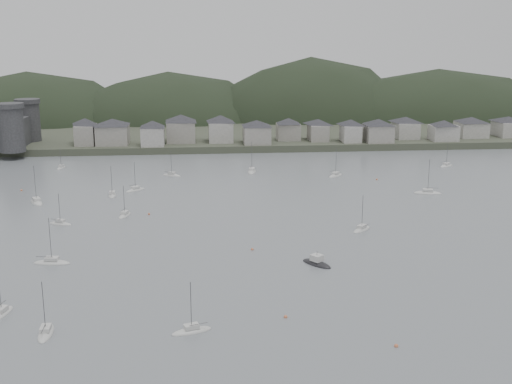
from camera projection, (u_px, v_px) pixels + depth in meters
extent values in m
plane|color=slate|center=(296.00, 326.00, 112.98)|extent=(900.00, 900.00, 0.00)
cube|color=#383D2D|center=(223.00, 115.00, 397.90)|extent=(900.00, 250.00, 3.00)
ellipsoid|color=black|center=(32.00, 142.00, 368.34)|extent=(138.98, 92.48, 81.13)
ellipsoid|color=black|center=(170.00, 140.00, 376.31)|extent=(132.08, 90.41, 79.74)
ellipsoid|color=black|center=(309.00, 142.00, 384.52)|extent=(133.88, 88.37, 101.41)
ellipsoid|color=black|center=(434.00, 138.00, 385.92)|extent=(165.81, 81.78, 82.55)
cylinder|color=#2E2E31|center=(12.00, 130.00, 262.33)|extent=(10.00, 10.00, 18.00)
cylinder|color=#2E2E31|center=(29.00, 122.00, 289.53)|extent=(10.00, 10.00, 17.00)
cube|color=#2E2E31|center=(21.00, 132.00, 276.58)|extent=(3.50, 30.00, 12.00)
cube|color=gray|center=(86.00, 135.00, 281.33)|extent=(8.34, 12.91, 8.59)
pyramid|color=#242429|center=(85.00, 122.00, 279.95)|extent=(15.78, 15.78, 3.01)
cube|color=gray|center=(113.00, 135.00, 281.80)|extent=(13.68, 13.35, 8.36)
pyramid|color=#242429|center=(112.00, 122.00, 280.45)|extent=(20.07, 20.07, 2.93)
cube|color=gray|center=(153.00, 136.00, 278.31)|extent=(9.78, 10.20, 8.08)
pyramid|color=#242429|center=(152.00, 124.00, 277.01)|extent=(14.83, 14.83, 2.83)
cube|color=gray|center=(181.00, 132.00, 288.59)|extent=(12.59, 13.33, 9.09)
pyramid|color=#242429|center=(181.00, 118.00, 287.13)|extent=(19.24, 19.24, 3.18)
cube|color=gray|center=(221.00, 132.00, 288.73)|extent=(10.74, 12.17, 8.87)
pyramid|color=#242429|center=(221.00, 119.00, 287.30)|extent=(17.01, 17.01, 3.10)
cube|color=gray|center=(257.00, 135.00, 283.93)|extent=(11.63, 12.09, 7.69)
pyramid|color=#242429|center=(257.00, 123.00, 282.70)|extent=(17.61, 17.61, 2.69)
cube|color=gray|center=(288.00, 132.00, 293.73)|extent=(10.37, 9.35, 7.44)
pyramid|color=#242429|center=(288.00, 121.00, 292.53)|extent=(14.65, 14.65, 2.60)
cube|color=gray|center=(318.00, 132.00, 292.64)|extent=(8.24, 12.20, 7.22)
pyramid|color=#242429|center=(318.00, 122.00, 291.48)|extent=(15.17, 15.17, 2.53)
cube|color=gray|center=(351.00, 133.00, 288.80)|extent=(8.06, 10.91, 7.46)
pyramid|color=#242429|center=(351.00, 122.00, 287.60)|extent=(14.08, 14.08, 2.61)
cube|color=gray|center=(378.00, 133.00, 288.45)|extent=(11.73, 11.78, 7.66)
pyramid|color=#242429|center=(379.00, 122.00, 287.22)|extent=(17.46, 17.46, 2.68)
cube|color=gray|center=(405.00, 130.00, 299.45)|extent=(10.19, 13.02, 7.33)
pyramid|color=#242429|center=(406.00, 119.00, 298.27)|extent=(17.23, 17.23, 2.57)
cube|color=gray|center=(443.00, 133.00, 292.30)|extent=(11.70, 9.81, 6.88)
pyramid|color=#242429|center=(444.00, 123.00, 291.19)|extent=(15.97, 15.97, 2.41)
cube|color=gray|center=(471.00, 130.00, 302.36)|extent=(12.83, 12.48, 7.00)
pyramid|color=#242429|center=(472.00, 120.00, 301.23)|extent=(18.79, 18.79, 2.45)
cube|color=gray|center=(508.00, 129.00, 304.52)|extent=(11.07, 13.50, 6.97)
pyramid|color=#242429|center=(509.00, 119.00, 303.40)|extent=(18.25, 18.25, 2.44)
ellipsoid|color=beige|center=(61.00, 224.00, 173.51)|extent=(7.04, 4.62, 1.35)
cube|color=silver|center=(60.00, 221.00, 173.28)|extent=(2.75, 2.29, 0.70)
cylinder|color=#3F3F42|center=(59.00, 209.00, 172.47)|extent=(0.12, 0.12, 8.42)
cylinder|color=#3F3F42|center=(56.00, 219.00, 172.59)|extent=(2.83, 1.28, 0.10)
ellipsoid|color=beige|center=(37.00, 203.00, 195.79)|extent=(6.51, 9.41, 1.81)
cube|color=silver|center=(36.00, 199.00, 195.50)|extent=(3.16, 3.71, 0.70)
cylinder|color=#3F3F42|center=(35.00, 184.00, 194.40)|extent=(0.12, 0.12, 11.31)
cylinder|color=#3F3F42|center=(33.00, 198.00, 193.88)|extent=(1.84, 3.72, 0.10)
ellipsoid|color=beige|center=(125.00, 216.00, 181.66)|extent=(4.12, 7.20, 1.37)
cube|color=silver|center=(125.00, 212.00, 181.43)|extent=(2.15, 2.74, 0.70)
cylinder|color=#3F3F42|center=(124.00, 201.00, 180.61)|extent=(0.12, 0.12, 8.58)
cylinder|color=#3F3F42|center=(124.00, 209.00, 182.40)|extent=(1.00, 2.98, 0.10)
ellipsoid|color=beige|center=(336.00, 176.00, 232.89)|extent=(7.39, 7.68, 1.62)
cube|color=silver|center=(336.00, 173.00, 232.63)|extent=(3.23, 3.28, 0.70)
cylinder|color=#3F3F42|center=(336.00, 162.00, 231.65)|extent=(0.12, 0.12, 10.10)
cylinder|color=#3F3F42|center=(332.00, 171.00, 233.44)|extent=(2.54, 2.73, 0.10)
ellipsoid|color=beige|center=(112.00, 196.00, 204.43)|extent=(3.04, 7.68, 1.50)
cube|color=silver|center=(112.00, 192.00, 204.18)|extent=(1.87, 2.76, 0.70)
cylinder|color=#3F3F42|center=(112.00, 181.00, 203.28)|extent=(0.12, 0.12, 9.37)
cylinder|color=#3F3F42|center=(111.00, 192.00, 202.74)|extent=(0.39, 3.37, 0.10)
ellipsoid|color=beige|center=(46.00, 334.00, 109.88)|extent=(2.60, 7.55, 1.50)
cube|color=silver|center=(46.00, 328.00, 109.63)|extent=(1.72, 2.66, 0.70)
cylinder|color=#3F3F42|center=(44.00, 308.00, 108.73)|extent=(0.12, 0.12, 9.36)
cylinder|color=#3F3F42|center=(43.00, 329.00, 108.20)|extent=(0.19, 3.37, 0.10)
ellipsoid|color=beige|center=(52.00, 263.00, 143.74)|extent=(8.68, 3.84, 1.68)
cube|color=silver|center=(52.00, 259.00, 143.47)|extent=(3.17, 2.24, 0.70)
cylinder|color=#3F3F42|center=(50.00, 240.00, 142.46)|extent=(0.12, 0.12, 10.48)
cylinder|color=#3F3F42|center=(44.00, 257.00, 143.00)|extent=(3.75, 0.63, 0.10)
ellipsoid|color=beige|center=(192.00, 332.00, 110.60)|extent=(7.56, 4.41, 1.44)
cube|color=silver|center=(191.00, 326.00, 110.36)|extent=(2.89, 2.28, 0.70)
cylinder|color=#3F3F42|center=(191.00, 307.00, 109.50)|extent=(0.12, 0.12, 9.00)
cylinder|color=#3F3F42|center=(199.00, 324.00, 109.96)|extent=(3.12, 1.09, 0.10)
ellipsoid|color=beige|center=(61.00, 168.00, 246.63)|extent=(3.41, 6.46, 1.23)
cube|color=silver|center=(61.00, 166.00, 246.41)|extent=(1.84, 2.42, 0.70)
cylinder|color=#3F3F42|center=(60.00, 158.00, 245.68)|extent=(0.12, 0.12, 7.70)
cylinder|color=#3F3F42|center=(61.00, 165.00, 245.27)|extent=(0.77, 2.71, 0.10)
ellipsoid|color=beige|center=(446.00, 166.00, 250.15)|extent=(7.45, 6.40, 1.50)
cube|color=silver|center=(446.00, 164.00, 249.90)|extent=(3.09, 2.89, 0.70)
cylinder|color=#3F3F42|center=(447.00, 154.00, 248.99)|extent=(0.12, 0.12, 9.38)
cylinder|color=#3F3F42|center=(443.00, 162.00, 250.45)|extent=(2.77, 2.09, 0.10)
ellipsoid|color=beige|center=(252.00, 172.00, 239.77)|extent=(4.46, 9.43, 1.81)
cube|color=silver|center=(252.00, 169.00, 239.49)|extent=(2.52, 3.47, 0.70)
cylinder|color=#3F3F42|center=(252.00, 157.00, 238.39)|extent=(0.12, 0.12, 11.32)
cylinder|color=#3F3F42|center=(251.00, 166.00, 240.88)|extent=(0.82, 4.03, 0.10)
ellipsoid|color=beige|center=(135.00, 190.00, 211.24)|extent=(7.11, 6.83, 1.49)
cube|color=silver|center=(135.00, 187.00, 210.99)|extent=(3.04, 2.98, 0.70)
cylinder|color=#3F3F42|center=(135.00, 176.00, 210.09)|extent=(0.12, 0.12, 9.34)
cylinder|color=#3F3F42|center=(132.00, 185.00, 211.65)|extent=(2.53, 2.36, 0.10)
ellipsoid|color=beige|center=(362.00, 230.00, 168.35)|extent=(6.89, 6.88, 1.48)
cube|color=silver|center=(362.00, 226.00, 168.10)|extent=(2.98, 2.97, 0.70)
cylinder|color=#3F3F42|center=(362.00, 213.00, 167.22)|extent=(0.12, 0.12, 9.22)
cylinder|color=#3F3F42|center=(366.00, 225.00, 167.15)|extent=(2.42, 2.41, 0.10)
ellipsoid|color=beige|center=(428.00, 194.00, 207.06)|extent=(9.31, 4.87, 1.78)
cube|color=silver|center=(428.00, 190.00, 206.77)|extent=(3.49, 2.64, 0.70)
cylinder|color=#3F3F42|center=(429.00, 176.00, 205.70)|extent=(0.12, 0.12, 11.12)
cylinder|color=#3F3F42|center=(432.00, 188.00, 207.15)|extent=(3.91, 1.05, 0.10)
ellipsoid|color=beige|center=(2.00, 314.00, 117.56)|extent=(3.88, 7.40, 1.41)
cube|color=silver|center=(1.00, 309.00, 117.33)|extent=(2.10, 2.77, 0.70)
cylinder|color=#3F3F42|center=(0.00, 291.00, 116.48)|extent=(0.12, 0.12, 8.83)
cylinder|color=#3F3F42|center=(1.00, 304.00, 118.36)|extent=(0.86, 3.11, 0.10)
ellipsoid|color=beige|center=(172.00, 176.00, 233.40)|extent=(7.49, 5.54, 1.45)
cube|color=silver|center=(172.00, 173.00, 233.16)|extent=(3.00, 2.63, 0.70)
cylinder|color=#3F3F42|center=(171.00, 163.00, 232.28)|extent=(0.12, 0.12, 9.08)
cylinder|color=#3F3F42|center=(168.00, 172.00, 232.31)|extent=(2.91, 1.66, 0.10)
ellipsoid|color=black|center=(317.00, 264.00, 143.19)|extent=(7.14, 8.06, 1.75)
cube|color=silver|center=(317.00, 258.00, 142.82)|extent=(3.23, 3.26, 1.40)
cylinder|color=#3F3F42|center=(317.00, 254.00, 142.61)|extent=(0.10, 0.10, 1.20)
sphere|color=#D16E45|center=(377.00, 179.00, 226.83)|extent=(0.70, 0.70, 0.70)
sphere|color=#D16E45|center=(252.00, 249.00, 152.84)|extent=(0.70, 0.70, 0.70)
sphere|color=#D16E45|center=(21.00, 190.00, 210.97)|extent=(0.70, 0.70, 0.70)
sphere|color=#D16E45|center=(396.00, 346.00, 105.35)|extent=(0.70, 0.70, 0.70)
sphere|color=#D16E45|center=(286.00, 317.00, 116.23)|extent=(0.70, 0.70, 0.70)
sphere|color=#D16E45|center=(149.00, 214.00, 183.02)|extent=(0.70, 0.70, 0.70)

